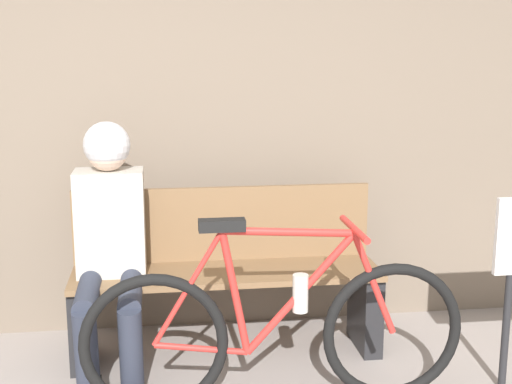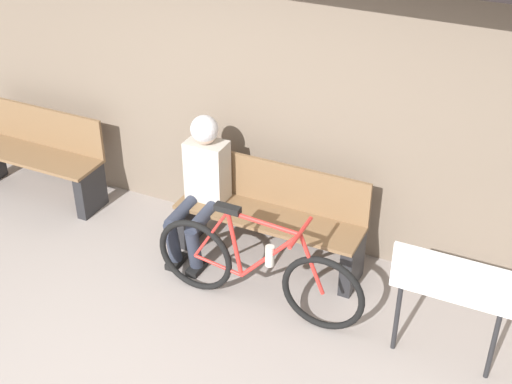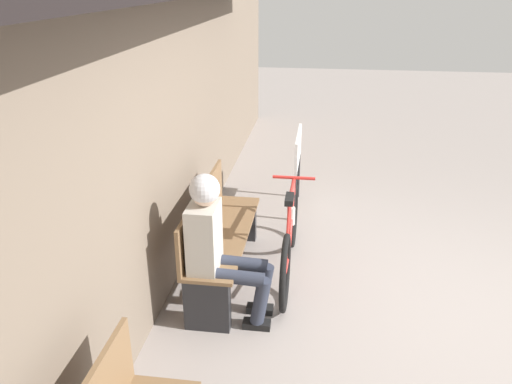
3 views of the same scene
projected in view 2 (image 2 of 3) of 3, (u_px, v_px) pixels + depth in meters
name	position (u px, v px, depth m)	size (l,w,h in m)	color
storefront_wall	(258.00, 52.00, 5.70)	(12.00, 0.56, 3.20)	#756656
park_bench_near	(271.00, 218.00, 5.92)	(1.59, 0.42, 0.86)	brown
bicycle	(257.00, 270.00, 5.41)	(1.73, 0.40, 0.88)	black
person_seated	(201.00, 178.00, 5.88)	(0.34, 0.64, 1.24)	#2D3342
park_bench_far	(38.00, 158.00, 6.82)	(1.35, 0.42, 0.86)	brown
signboard	(452.00, 288.00, 4.74)	(0.83, 0.04, 0.93)	#232326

